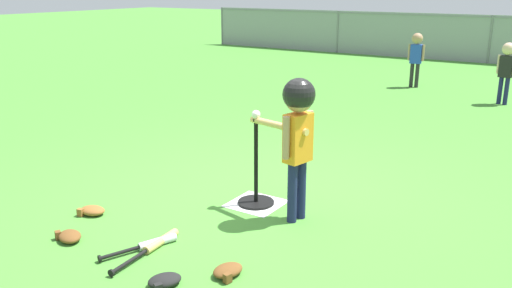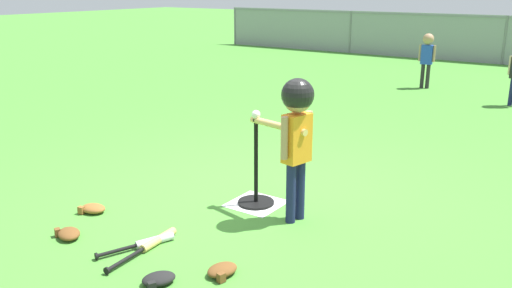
{
  "view_description": "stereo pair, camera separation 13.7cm",
  "coord_description": "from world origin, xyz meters",
  "px_view_note": "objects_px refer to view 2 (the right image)",
  "views": [
    {
      "loc": [
        2.4,
        -3.88,
        1.86
      ],
      "look_at": [
        0.01,
        -0.18,
        0.55
      ],
      "focal_mm": 37.86,
      "sensor_mm": 36.0,
      "label": 1
    },
    {
      "loc": [
        2.51,
        -3.8,
        1.86
      ],
      "look_at": [
        0.01,
        -0.18,
        0.55
      ],
      "focal_mm": 37.86,
      "sensor_mm": 36.0,
      "label": 2
    }
  ],
  "objects_px": {
    "fielder_deep_center": "(427,53)",
    "batter_child": "(296,121)",
    "glove_tossed_aside": "(93,208)",
    "glove_outfield_drop": "(222,270)",
    "glove_by_plate": "(68,234)",
    "spare_bat_silver": "(147,243)",
    "batting_tee": "(256,190)",
    "baseball_on_tee": "(256,114)",
    "spare_bat_wood": "(152,244)",
    "glove_near_bats": "(158,279)"
  },
  "relations": [
    {
      "from": "batting_tee",
      "to": "glove_outfield_drop",
      "type": "distance_m",
      "value": 1.24
    },
    {
      "from": "fielder_deep_center",
      "to": "glove_tossed_aside",
      "type": "relative_size",
      "value": 4.11
    },
    {
      "from": "glove_outfield_drop",
      "to": "fielder_deep_center",
      "type": "bearing_deg",
      "value": 98.11
    },
    {
      "from": "glove_tossed_aside",
      "to": "glove_outfield_drop",
      "type": "relative_size",
      "value": 0.97
    },
    {
      "from": "baseball_on_tee",
      "to": "spare_bat_wood",
      "type": "height_order",
      "value": "baseball_on_tee"
    },
    {
      "from": "fielder_deep_center",
      "to": "glove_near_bats",
      "type": "height_order",
      "value": "fielder_deep_center"
    },
    {
      "from": "spare_bat_wood",
      "to": "glove_outfield_drop",
      "type": "height_order",
      "value": "glove_outfield_drop"
    },
    {
      "from": "batting_tee",
      "to": "glove_by_plate",
      "type": "distance_m",
      "value": 1.58
    },
    {
      "from": "fielder_deep_center",
      "to": "baseball_on_tee",
      "type": "bearing_deg",
      "value": -84.97
    },
    {
      "from": "fielder_deep_center",
      "to": "glove_by_plate",
      "type": "xyz_separation_m",
      "value": [
        -0.24,
        -7.66,
        -0.61
      ]
    },
    {
      "from": "spare_bat_wood",
      "to": "glove_outfield_drop",
      "type": "distance_m",
      "value": 0.67
    },
    {
      "from": "batting_tee",
      "to": "spare_bat_silver",
      "type": "bearing_deg",
      "value": -100.42
    },
    {
      "from": "glove_by_plate",
      "to": "glove_near_bats",
      "type": "height_order",
      "value": "same"
    },
    {
      "from": "baseball_on_tee",
      "to": "glove_by_plate",
      "type": "relative_size",
      "value": 0.28
    },
    {
      "from": "batting_tee",
      "to": "spare_bat_silver",
      "type": "distance_m",
      "value": 1.14
    },
    {
      "from": "spare_bat_wood",
      "to": "glove_near_bats",
      "type": "height_order",
      "value": "glove_near_bats"
    },
    {
      "from": "fielder_deep_center",
      "to": "batting_tee",
      "type": "bearing_deg",
      "value": -84.97
    },
    {
      "from": "spare_bat_wood",
      "to": "glove_tossed_aside",
      "type": "height_order",
      "value": "glove_tossed_aside"
    },
    {
      "from": "glove_by_plate",
      "to": "glove_tossed_aside",
      "type": "distance_m",
      "value": 0.48
    },
    {
      "from": "spare_bat_wood",
      "to": "glove_tossed_aside",
      "type": "xyz_separation_m",
      "value": [
        -0.87,
        0.17,
        0.01
      ]
    },
    {
      "from": "glove_near_bats",
      "to": "glove_outfield_drop",
      "type": "relative_size",
      "value": 1.08
    },
    {
      "from": "batting_tee",
      "to": "glove_by_plate",
      "type": "xyz_separation_m",
      "value": [
        -0.8,
        -1.36,
        -0.1
      ]
    },
    {
      "from": "baseball_on_tee",
      "to": "glove_outfield_drop",
      "type": "relative_size",
      "value": 0.3
    },
    {
      "from": "baseball_on_tee",
      "to": "fielder_deep_center",
      "type": "bearing_deg",
      "value": 95.03
    },
    {
      "from": "spare_bat_silver",
      "to": "glove_outfield_drop",
      "type": "distance_m",
      "value": 0.71
    },
    {
      "from": "baseball_on_tee",
      "to": "batting_tee",
      "type": "bearing_deg",
      "value": 0.0
    },
    {
      "from": "glove_tossed_aside",
      "to": "spare_bat_wood",
      "type": "bearing_deg",
      "value": -11.03
    },
    {
      "from": "glove_outfield_drop",
      "to": "glove_by_plate",
      "type": "bearing_deg",
      "value": -169.72
    },
    {
      "from": "batting_tee",
      "to": "spare_bat_wood",
      "type": "xyz_separation_m",
      "value": [
        -0.16,
        -1.11,
        -0.1
      ]
    },
    {
      "from": "baseball_on_tee",
      "to": "batter_child",
      "type": "height_order",
      "value": "batter_child"
    },
    {
      "from": "fielder_deep_center",
      "to": "spare_bat_silver",
      "type": "distance_m",
      "value": 7.45
    },
    {
      "from": "batter_child",
      "to": "glove_by_plate",
      "type": "bearing_deg",
      "value": -134.58
    },
    {
      "from": "baseball_on_tee",
      "to": "glove_tossed_aside",
      "type": "distance_m",
      "value": 1.6
    },
    {
      "from": "baseball_on_tee",
      "to": "spare_bat_silver",
      "type": "xyz_separation_m",
      "value": [
        -0.21,
        -1.12,
        -0.78
      ]
    },
    {
      "from": "spare_bat_wood",
      "to": "glove_near_bats",
      "type": "relative_size",
      "value": 2.64
    },
    {
      "from": "spare_bat_silver",
      "to": "glove_tossed_aside",
      "type": "bearing_deg",
      "value": 167.71
    },
    {
      "from": "batter_child",
      "to": "glove_outfield_drop",
      "type": "bearing_deg",
      "value": -86.91
    },
    {
      "from": "fielder_deep_center",
      "to": "glove_outfield_drop",
      "type": "height_order",
      "value": "fielder_deep_center"
    },
    {
      "from": "glove_by_plate",
      "to": "glove_outfield_drop",
      "type": "relative_size",
      "value": 1.07
    },
    {
      "from": "batter_child",
      "to": "glove_near_bats",
      "type": "relative_size",
      "value": 4.35
    },
    {
      "from": "fielder_deep_center",
      "to": "batter_child",
      "type": "bearing_deg",
      "value": -81.09
    },
    {
      "from": "glove_tossed_aside",
      "to": "glove_outfield_drop",
      "type": "bearing_deg",
      "value": -6.87
    },
    {
      "from": "batter_child",
      "to": "glove_near_bats",
      "type": "distance_m",
      "value": 1.58
    },
    {
      "from": "spare_bat_wood",
      "to": "glove_near_bats",
      "type": "bearing_deg",
      "value": -40.38
    },
    {
      "from": "batting_tee",
      "to": "baseball_on_tee",
      "type": "height_order",
      "value": "baseball_on_tee"
    },
    {
      "from": "batter_child",
      "to": "spare_bat_wood",
      "type": "distance_m",
      "value": 1.43
    },
    {
      "from": "batter_child",
      "to": "spare_bat_silver",
      "type": "height_order",
      "value": "batter_child"
    },
    {
      "from": "spare_bat_wood",
      "to": "glove_outfield_drop",
      "type": "xyz_separation_m",
      "value": [
        0.67,
        -0.02,
        0.01
      ]
    },
    {
      "from": "glove_near_bats",
      "to": "spare_bat_wood",
      "type": "bearing_deg",
      "value": 139.62
    },
    {
      "from": "batting_tee",
      "to": "baseball_on_tee",
      "type": "distance_m",
      "value": 0.68
    }
  ]
}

